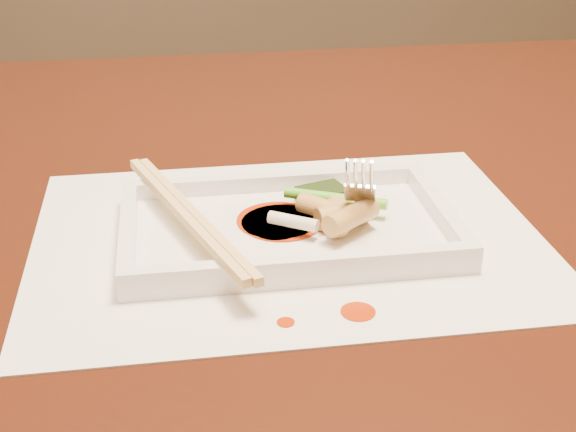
{
  "coord_description": "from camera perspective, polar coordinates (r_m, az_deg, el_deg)",
  "views": [
    {
      "loc": [
        0.0,
        -0.67,
        1.05
      ],
      "look_at": [
        0.09,
        -0.11,
        0.77
      ],
      "focal_mm": 50.0,
      "sensor_mm": 36.0,
      "label": 1
    }
  ],
  "objects": [
    {
      "name": "scallion_white",
      "position": [
        0.62,
        0.38,
        -0.4
      ],
      "size": [
        0.04,
        0.03,
        0.01
      ],
      "primitive_type": "cylinder",
      "rotation": [
        1.57,
        0.0,
        1.01
      ],
      "color": "#EAEACC",
      "rests_on": "plate_base"
    },
    {
      "name": "plate_rim_right",
      "position": [
        0.66,
        10.73,
        0.5
      ],
      "size": [
        0.01,
        0.14,
        0.01
      ],
      "primitive_type": "cube",
      "color": "white",
      "rests_on": "plate_base"
    },
    {
      "name": "rice_cake_3",
      "position": [
        0.64,
        2.66,
        0.46
      ],
      "size": [
        0.04,
        0.04,
        0.02
      ],
      "primitive_type": "cylinder",
      "rotation": [
        1.57,
        0.0,
        0.79
      ],
      "color": "tan",
      "rests_on": "plate_base"
    },
    {
      "name": "chopstick_b",
      "position": [
        0.62,
        -6.78,
        0.16
      ],
      "size": [
        0.08,
        0.22,
        0.01
      ],
      "primitive_type": "cube",
      "rotation": [
        0.0,
        0.0,
        0.34
      ],
      "color": "#E0BC70",
      "rests_on": "plate_rim_near"
    },
    {
      "name": "rice_cake_1",
      "position": [
        0.63,
        3.53,
        -0.01
      ],
      "size": [
        0.02,
        0.04,
        0.02
      ],
      "primitive_type": "cylinder",
      "rotation": [
        1.57,
        0.0,
        2.98
      ],
      "color": "tan",
      "rests_on": "plate_base"
    },
    {
      "name": "rice_cake_0",
      "position": [
        0.63,
        3.97,
        0.09
      ],
      "size": [
        0.05,
        0.03,
        0.02
      ],
      "primitive_type": "cylinder",
      "rotation": [
        1.57,
        0.0,
        1.8
      ],
      "color": "tan",
      "rests_on": "plate_base"
    },
    {
      "name": "rice_cake_2",
      "position": [
        0.61,
        4.49,
        -0.05
      ],
      "size": [
        0.05,
        0.04,
        0.02
      ],
      "primitive_type": "cylinder",
      "rotation": [
        1.57,
        0.0,
        2.21
      ],
      "color": "tan",
      "rests_on": "plate_base"
    },
    {
      "name": "sauce_splatter_b",
      "position": [
        0.53,
        -0.16,
        -7.56
      ],
      "size": [
        0.01,
        0.01,
        0.0
      ],
      "primitive_type": "cylinder",
      "color": "#B12C05",
      "rests_on": "placemat"
    },
    {
      "name": "plate_base",
      "position": [
        0.63,
        0.0,
        -1.13
      ],
      "size": [
        0.26,
        0.16,
        0.01
      ],
      "primitive_type": "cube",
      "color": "white",
      "rests_on": "placemat"
    },
    {
      "name": "plate_rim_left",
      "position": [
        0.63,
        -11.31,
        -1.02
      ],
      "size": [
        0.01,
        0.14,
        0.01
      ],
      "primitive_type": "cube",
      "color": "white",
      "rests_on": "plate_base"
    },
    {
      "name": "plate_rim_near",
      "position": [
        0.57,
        1.14,
        -3.58
      ],
      "size": [
        0.26,
        0.01,
        0.01
      ],
      "primitive_type": "cube",
      "color": "white",
      "rests_on": "plate_base"
    },
    {
      "name": "plate_rim_far",
      "position": [
        0.7,
        -0.93,
        2.47
      ],
      "size": [
        0.26,
        0.01,
        0.01
      ],
      "primitive_type": "cube",
      "color": "white",
      "rests_on": "plate_base"
    },
    {
      "name": "scallion_green",
      "position": [
        0.65,
        3.38,
        1.26
      ],
      "size": [
        0.08,
        0.04,
        0.01
      ],
      "primitive_type": "cylinder",
      "rotation": [
        1.57,
        0.0,
        1.13
      ],
      "color": "#46AB1B",
      "rests_on": "plate_base"
    },
    {
      "name": "placemat",
      "position": [
        0.64,
        0.0,
        -1.51
      ],
      "size": [
        0.4,
        0.3,
        0.0
      ],
      "primitive_type": "cube",
      "color": "white",
      "rests_on": "table"
    },
    {
      "name": "sauce_splatter_a",
      "position": [
        0.54,
        5.0,
        -6.79
      ],
      "size": [
        0.02,
        0.02,
        0.0
      ],
      "primitive_type": "cylinder",
      "color": "#B12C05",
      "rests_on": "placemat"
    },
    {
      "name": "sauce_blob_2",
      "position": [
        0.64,
        -0.45,
        -0.47
      ],
      "size": [
        0.06,
        0.06,
        0.0
      ],
      "primitive_type": "cylinder",
      "color": "#B12C05",
      "rests_on": "plate_base"
    },
    {
      "name": "sauce_blob_1",
      "position": [
        0.64,
        -0.72,
        -0.3
      ],
      "size": [
        0.07,
        0.07,
        0.0
      ],
      "primitive_type": "cylinder",
      "color": "#B12C05",
      "rests_on": "plate_base"
    },
    {
      "name": "veg_piece",
      "position": [
        0.67,
        2.44,
        1.52
      ],
      "size": [
        0.04,
        0.04,
        0.01
      ],
      "primitive_type": "cube",
      "rotation": [
        0.0,
        0.0,
        0.3
      ],
      "color": "black",
      "rests_on": "plate_base"
    },
    {
      "name": "table",
      "position": [
        0.78,
        -7.65,
        -4.68
      ],
      "size": [
        1.4,
        0.9,
        0.75
      ],
      "color": "black",
      "rests_on": "ground"
    },
    {
      "name": "fork",
      "position": [
        0.63,
        6.07,
        6.35
      ],
      "size": [
        0.09,
        0.1,
        0.14
      ],
      "primitive_type": null,
      "color": "silver",
      "rests_on": "plate_base"
    },
    {
      "name": "chopstick_a",
      "position": [
        0.62,
        -7.52,
        0.11
      ],
      "size": [
        0.08,
        0.22,
        0.01
      ],
      "primitive_type": "cube",
      "rotation": [
        0.0,
        0.0,
        0.34
      ],
      "color": "#E0BC70",
      "rests_on": "plate_rim_near"
    },
    {
      "name": "sauce_blob_0",
      "position": [
        0.63,
        -0.84,
        -1.0
      ],
      "size": [
        0.04,
        0.04,
        0.0
      ],
      "primitive_type": "cylinder",
      "color": "#B12C05",
      "rests_on": "plate_base"
    }
  ]
}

